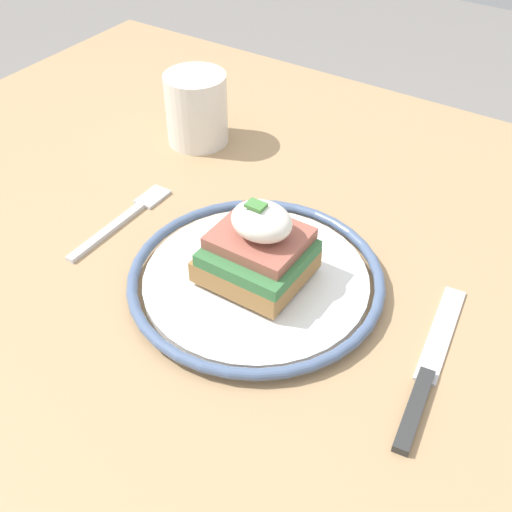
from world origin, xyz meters
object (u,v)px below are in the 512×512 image
object	(u,v)px
knife	(427,375)
cup	(196,108)
sandwich	(258,249)
fork	(125,218)
plate	(256,279)

from	to	relation	value
knife	cup	world-z (taller)	cup
sandwich	cup	xyz separation A→B (m)	(-0.20, 0.17, 0.00)
sandwich	fork	xyz separation A→B (m)	(-0.17, 0.01, -0.04)
plate	sandwich	world-z (taller)	sandwich
fork	knife	distance (m)	0.33
sandwich	cup	bearing A→B (deg)	138.84
fork	knife	bearing A→B (deg)	-3.88
plate	sandwich	xyz separation A→B (m)	(0.00, 0.00, 0.04)
cup	knife	bearing A→B (deg)	-27.33
plate	fork	bearing A→B (deg)	177.05
sandwich	fork	distance (m)	0.17
fork	knife	size ratio (longest dim) A/B	0.77
plate	knife	distance (m)	0.17
fork	cup	bearing A→B (deg)	100.99
knife	fork	bearing A→B (deg)	176.12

